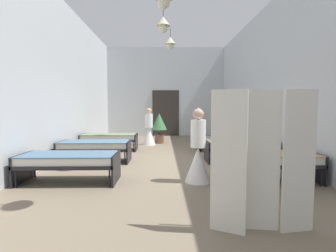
# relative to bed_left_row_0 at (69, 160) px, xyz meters

# --- Properties ---
(ground_plane) EXTENTS (6.71, 13.68, 0.10)m
(ground_plane) POSITION_rel_bed_left_row_0_xyz_m (2.00, 1.90, -0.49)
(ground_plane) COLOR #7A6B56
(room_shell) EXTENTS (6.51, 13.28, 4.64)m
(room_shell) POSITION_rel_bed_left_row_0_xyz_m (2.00, 3.24, 1.89)
(room_shell) COLOR silver
(room_shell) RESTS_ON ground
(bed_left_row_0) EXTENTS (1.90, 0.84, 0.57)m
(bed_left_row_0) POSITION_rel_bed_left_row_0_xyz_m (0.00, 0.00, 0.00)
(bed_left_row_0) COLOR black
(bed_left_row_0) RESTS_ON ground
(bed_right_row_0) EXTENTS (1.90, 0.84, 0.57)m
(bed_right_row_0) POSITION_rel_bed_left_row_0_xyz_m (4.01, 0.00, 0.00)
(bed_right_row_0) COLOR black
(bed_right_row_0) RESTS_ON ground
(bed_left_row_1) EXTENTS (1.90, 0.84, 0.57)m
(bed_left_row_1) POSITION_rel_bed_left_row_0_xyz_m (0.00, 1.90, 0.00)
(bed_left_row_1) COLOR black
(bed_left_row_1) RESTS_ON ground
(bed_right_row_1) EXTENTS (1.90, 0.84, 0.57)m
(bed_right_row_1) POSITION_rel_bed_left_row_0_xyz_m (4.01, 1.90, 0.00)
(bed_right_row_1) COLOR black
(bed_right_row_1) RESTS_ON ground
(bed_left_row_2) EXTENTS (1.90, 0.84, 0.57)m
(bed_left_row_2) POSITION_rel_bed_left_row_0_xyz_m (0.00, 3.80, 0.00)
(bed_left_row_2) COLOR black
(bed_left_row_2) RESTS_ON ground
(bed_right_row_2) EXTENTS (1.90, 0.84, 0.57)m
(bed_right_row_2) POSITION_rel_bed_left_row_0_xyz_m (4.01, 3.80, 0.00)
(bed_right_row_2) COLOR black
(bed_right_row_2) RESTS_ON ground
(nurse_near_aisle) EXTENTS (0.52, 0.52, 1.49)m
(nurse_near_aisle) POSITION_rel_bed_left_row_0_xyz_m (1.31, 5.08, 0.09)
(nurse_near_aisle) COLOR white
(nurse_near_aisle) RESTS_ON ground
(nurse_mid_aisle) EXTENTS (0.52, 0.52, 1.49)m
(nurse_mid_aisle) POSITION_rel_bed_left_row_0_xyz_m (2.57, -0.03, 0.09)
(nurse_mid_aisle) COLOR white
(nurse_mid_aisle) RESTS_ON ground
(potted_plant) EXTENTS (0.64, 0.64, 1.26)m
(potted_plant) POSITION_rel_bed_left_row_0_xyz_m (1.71, 5.55, 0.36)
(potted_plant) COLOR brown
(potted_plant) RESTS_ON ground
(privacy_screen) EXTENTS (1.25, 0.21, 1.70)m
(privacy_screen) POSITION_rel_bed_left_row_0_xyz_m (3.06, -2.09, 0.41)
(privacy_screen) COLOR silver
(privacy_screen) RESTS_ON ground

